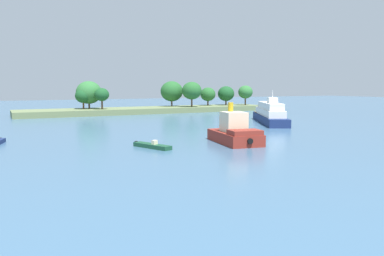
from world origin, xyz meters
name	(u,v)px	position (x,y,z in m)	size (l,w,h in m)	color
treeline_island	(157,102)	(11.92, 88.37, 2.96)	(70.39, 12.45, 8.81)	#66754C
tugboat	(235,133)	(-0.83, 29.78, 1.37)	(5.83, 9.73, 5.26)	maroon
white_riverboat	(270,114)	(20.75, 49.53, 1.79)	(13.36, 20.27, 6.63)	navy
small_motorboat	(152,146)	(-11.97, 30.98, 0.27)	(3.15, 5.82, 0.99)	#19472D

